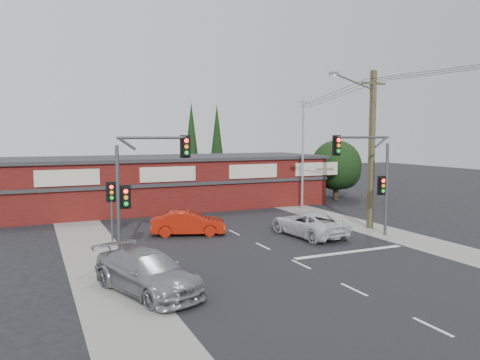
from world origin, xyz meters
name	(u,v)px	position (x,y,z in m)	size (l,w,h in m)	color
ground	(276,253)	(0.00, 0.00, 0.00)	(120.00, 120.00, 0.00)	black
road_strip	(236,234)	(0.00, 5.00, 0.01)	(14.00, 70.00, 0.01)	black
verge_left	(91,247)	(-8.50, 5.00, 0.01)	(3.00, 70.00, 0.02)	gray
verge_right	(350,223)	(8.50, 5.00, 0.01)	(3.00, 70.00, 0.02)	gray
stop_line	(350,252)	(3.50, -1.50, 0.01)	(6.50, 0.35, 0.01)	silver
white_suv	(308,224)	(3.64, 2.67, 0.74)	(2.45, 5.30, 1.47)	silver
silver_suv	(147,272)	(-7.37, -3.32, 0.78)	(2.19, 5.39, 1.57)	gray
red_sedan	(188,223)	(-2.76, 5.85, 0.73)	(1.54, 4.42, 1.46)	#A91A0A
lane_dashes	(263,246)	(0.00, 1.45, 0.01)	(0.12, 40.50, 0.01)	silver
shop_building	(167,182)	(-0.99, 16.99, 2.13)	(27.30, 8.40, 4.22)	#4B110F
tree_cluster	(335,168)	(14.69, 15.44, 2.90)	(5.90, 5.10, 5.50)	#2D2116
conifer_near	(192,140)	(3.50, 24.00, 5.48)	(1.80, 1.80, 9.25)	#2D2116
conifer_far	(217,140)	(7.00, 26.00, 5.48)	(1.80, 1.80, 9.25)	#2D2116
traffic_mast_left	(140,177)	(-6.43, 2.00, 3.93)	(3.77, 0.27, 5.97)	#47494C
traffic_mast_right	(372,170)	(6.86, 1.00, 3.95)	(3.96, 0.27, 5.97)	#47494C
pedestal_signal	(111,199)	(-7.20, 6.01, 2.41)	(0.55, 0.27, 3.38)	#47494C
utility_pole	(370,144)	(8.36, 2.99, 5.40)	(4.38, 0.59, 10.00)	brown
steel_pole	(303,151)	(9.00, 12.00, 4.70)	(1.20, 0.16, 9.00)	gray
power_lines	(444,76)	(8.47, -2.47, 9.04)	(2.01, 29.00, 1.22)	black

